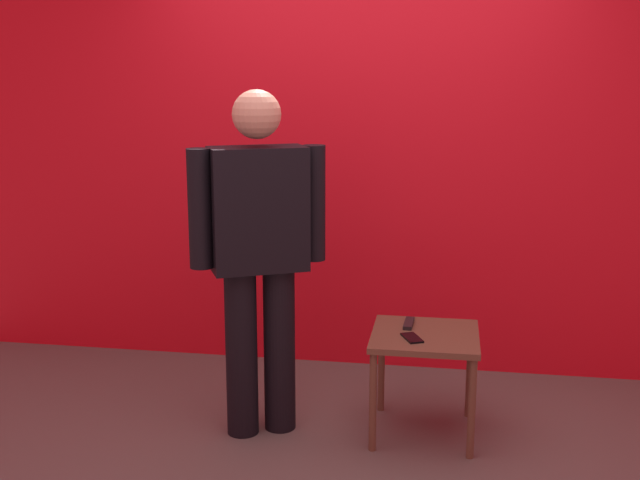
# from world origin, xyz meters

# --- Properties ---
(ground_plane) EXTENTS (12.00, 12.00, 0.00)m
(ground_plane) POSITION_xyz_m (0.00, 0.00, 0.00)
(ground_plane) COLOR #59544F
(back_wall_red) EXTENTS (5.23, 0.12, 2.79)m
(back_wall_red) POSITION_xyz_m (0.00, 1.46, 1.39)
(back_wall_red) COLOR red
(back_wall_red) RESTS_ON ground_plane
(standing_person) EXTENTS (0.66, 0.41, 1.72)m
(standing_person) POSITION_xyz_m (-0.38, 0.39, 0.96)
(standing_person) COLOR black
(standing_person) RESTS_ON ground_plane
(side_table) EXTENTS (0.53, 0.53, 0.53)m
(side_table) POSITION_xyz_m (0.44, 0.50, 0.45)
(side_table) COLOR brown
(side_table) RESTS_ON ground_plane
(cell_phone) EXTENTS (0.12, 0.16, 0.01)m
(cell_phone) POSITION_xyz_m (0.37, 0.40, 0.53)
(cell_phone) COLOR black
(cell_phone) RESTS_ON side_table
(tv_remote) EXTENTS (0.05, 0.17, 0.02)m
(tv_remote) POSITION_xyz_m (0.35, 0.61, 0.54)
(tv_remote) COLOR black
(tv_remote) RESTS_ON side_table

